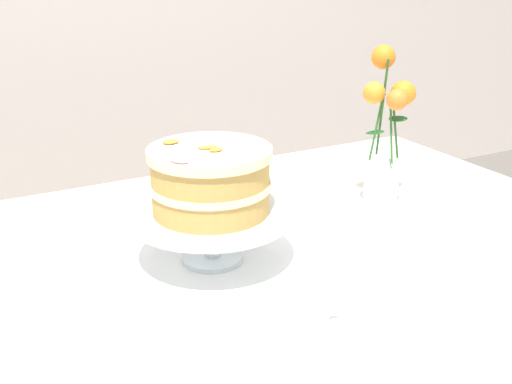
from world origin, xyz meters
TOP-DOWN VIEW (x-y plane):
  - dining_table at (0.00, -0.03)m, footprint 1.40×1.00m
  - linen_napkin at (-0.15, -0.00)m, footprint 0.35×0.35m
  - cake_stand at (-0.15, -0.00)m, footprint 0.29×0.29m
  - layer_cake at (-0.15, -0.00)m, footprint 0.21×0.21m
  - flower_vase at (0.32, 0.10)m, footprint 0.12×0.12m
  - teacup at (-0.12, -0.27)m, footprint 0.12×0.12m

SIDE VIEW (x-z plane):
  - dining_table at x=0.00m, z-range 0.28..1.02m
  - linen_napkin at x=-0.15m, z-range 0.74..0.74m
  - teacup at x=-0.12m, z-range 0.74..0.80m
  - cake_stand at x=-0.15m, z-range 0.77..0.87m
  - flower_vase at x=0.32m, z-range 0.71..1.05m
  - layer_cake at x=-0.15m, z-range 0.84..0.96m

